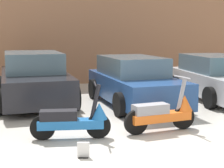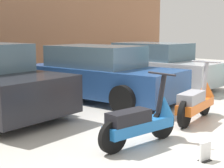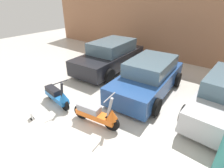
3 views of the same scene
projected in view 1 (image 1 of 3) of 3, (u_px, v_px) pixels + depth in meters
The scene contains 8 objects.
ground_plane at pixel (153, 150), 5.98m from camera, with size 28.00×28.00×0.00m, color beige.
wall_back at pixel (81, 33), 13.57m from camera, with size 19.60×0.12×4.04m, color #9E6B4C.
scooter_front_left at pixel (74, 120), 6.55m from camera, with size 1.54×0.57×1.08m.
scooter_front_right at pixel (164, 112), 7.06m from camera, with size 1.61×0.61×1.13m.
car_rear_left at pixel (34, 78), 10.06m from camera, with size 2.30×4.41×1.46m.
car_rear_center at pixel (134, 82), 9.73m from camera, with size 2.16×4.10×1.35m.
car_rear_right at pixel (216, 78), 10.56m from camera, with size 2.02×4.01×1.34m.
placard_near_left_scooter at pixel (83, 151), 5.60m from camera, with size 0.20×0.15×0.26m.
Camera 1 is at (-2.04, -5.42, 2.02)m, focal length 55.00 mm.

